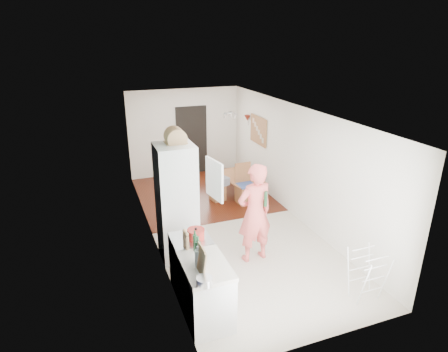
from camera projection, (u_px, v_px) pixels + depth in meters
room_shell at (228, 171)px, 7.68m from camera, size 3.20×7.00×2.50m
floor at (228, 225)px, 8.12m from camera, size 3.20×7.00×0.01m
wood_floor_overlay at (203, 194)px, 9.74m from camera, size 3.20×3.30×0.01m
sage_wall_panel at (172, 190)px, 5.20m from camera, size 0.02×3.00×1.30m
tile_splashback at (185, 253)px, 4.96m from camera, size 0.02×1.90×0.50m
doorway_recess at (192, 141)px, 10.89m from camera, size 0.90×0.04×2.00m
base_cabinet at (206, 293)px, 5.31m from camera, size 0.60×0.90×0.86m
worktop at (205, 266)px, 5.15m from camera, size 0.62×0.92×0.06m
range_cooker at (192, 264)px, 5.96m from camera, size 0.60×0.60×0.88m
cooker_top at (191, 239)px, 5.80m from camera, size 0.60×0.60×0.04m
fridge_housing at (177, 203)px, 6.65m from camera, size 0.66×0.66×2.15m
fridge_door at (214, 179)px, 6.41m from camera, size 0.14×0.56×0.70m
fridge_interior at (193, 176)px, 6.58m from camera, size 0.02×0.52×0.66m
pinboard at (259, 130)px, 9.76m from camera, size 0.03×0.90×0.70m
pinboard_frame at (258, 130)px, 9.75m from camera, size 0.00×0.94×0.74m
wall_sconce at (247, 118)px, 10.24m from camera, size 0.18×0.18×0.16m
person at (255, 205)px, 6.54m from camera, size 0.84×0.60×2.18m
dining_table at (239, 187)px, 9.66m from camera, size 0.85×1.28×0.42m
dining_chair at (246, 184)px, 9.04m from camera, size 0.43×0.43×0.99m
stool at (218, 192)px, 9.30m from camera, size 0.39×0.39×0.43m
grey_drape at (218, 181)px, 9.17m from camera, size 0.55×0.55×0.19m
drying_rack at (367, 275)px, 5.74m from camera, size 0.42×0.38×0.82m
bread_bin at (175, 137)px, 6.34m from camera, size 0.42×0.41×0.19m
red_casserole at (196, 234)px, 5.75m from camera, size 0.29×0.29×0.16m
steel_pan at (204, 281)px, 4.69m from camera, size 0.22×0.22×0.10m
held_bottle at (266, 199)px, 6.39m from camera, size 0.06×0.06×0.28m
bottle_a at (198, 252)px, 5.11m from camera, size 0.09×0.09×0.33m
bottle_b at (195, 243)px, 5.41m from camera, size 0.07×0.07×0.26m
bottle_c at (198, 258)px, 5.05m from camera, size 0.12×0.12×0.25m
pepper_mill_front at (185, 240)px, 5.51m from camera, size 0.07×0.07×0.23m
pepper_mill_back at (187, 243)px, 5.45m from camera, size 0.06×0.06×0.22m
chopping_boards at (201, 260)px, 4.90m from camera, size 0.07×0.27×0.37m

